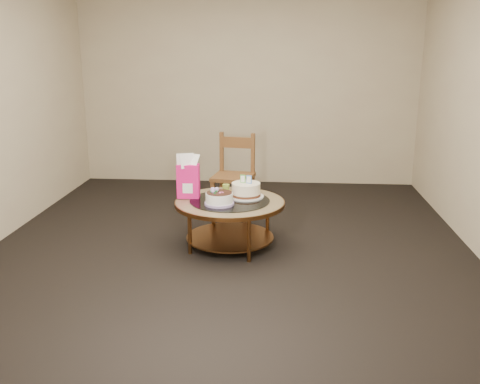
# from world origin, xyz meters

# --- Properties ---
(ground) EXTENTS (5.00, 5.00, 0.00)m
(ground) POSITION_xyz_m (0.00, 0.00, 0.00)
(ground) COLOR black
(ground) RESTS_ON ground
(room_walls) EXTENTS (4.52, 5.02, 2.61)m
(room_walls) POSITION_xyz_m (0.00, 0.00, 1.54)
(room_walls) COLOR #BEB08F
(room_walls) RESTS_ON ground
(coffee_table) EXTENTS (1.02, 1.02, 0.46)m
(coffee_table) POSITION_xyz_m (0.00, -0.00, 0.38)
(coffee_table) COLOR brown
(coffee_table) RESTS_ON ground
(decorated_cake) EXTENTS (0.27, 0.27, 0.16)m
(decorated_cake) POSITION_xyz_m (-0.08, -0.14, 0.51)
(decorated_cake) COLOR #9D85BC
(decorated_cake) RESTS_ON coffee_table
(cream_cake) EXTENTS (0.34, 0.34, 0.21)m
(cream_cake) POSITION_xyz_m (0.14, 0.12, 0.52)
(cream_cake) COLOR silver
(cream_cake) RESTS_ON coffee_table
(gift_bag) EXTENTS (0.21, 0.16, 0.41)m
(gift_bag) POSITION_xyz_m (-0.39, 0.07, 0.66)
(gift_bag) COLOR #EE1671
(gift_bag) RESTS_ON coffee_table
(pillar_candle) EXTENTS (0.13, 0.13, 0.10)m
(pillar_candle) POSITION_xyz_m (-0.06, 0.24, 0.49)
(pillar_candle) COLOR #EBCC61
(pillar_candle) RESTS_ON coffee_table
(dining_chair) EXTENTS (0.48, 0.48, 0.91)m
(dining_chair) POSITION_xyz_m (-0.05, 0.97, 0.46)
(dining_chair) COLOR brown
(dining_chair) RESTS_ON ground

